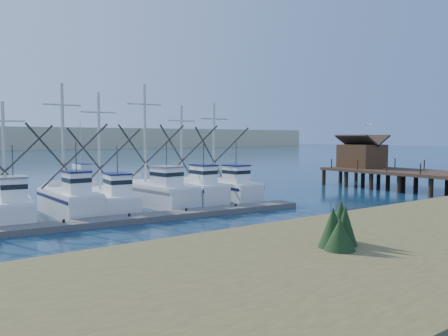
% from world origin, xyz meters
% --- Properties ---
extents(ground, '(500.00, 500.00, 0.00)m').
position_xyz_m(ground, '(0.00, 0.00, 0.00)').
color(ground, '#0D253B').
rests_on(ground, ground).
extents(shore_bank, '(40.00, 10.00, 1.60)m').
position_xyz_m(shore_bank, '(-8.00, -10.00, 0.80)').
color(shore_bank, '#4C422D').
rests_on(shore_bank, ground).
extents(floating_dock, '(27.88, 4.16, 0.37)m').
position_xyz_m(floating_dock, '(-9.73, 6.85, 0.19)').
color(floating_dock, '#67615C').
rests_on(floating_dock, ground).
extents(timber_pier, '(7.00, 20.00, 8.00)m').
position_xyz_m(timber_pier, '(21.50, 8.46, 2.57)').
color(timber_pier, black).
rests_on(timber_pier, ground).
extents(trawler_fleet, '(26.83, 9.05, 9.73)m').
position_xyz_m(trawler_fleet, '(-8.87, 11.77, 0.98)').
color(trawler_fleet, white).
rests_on(trawler_fleet, ground).
extents(sailboat_near, '(1.96, 5.65, 8.10)m').
position_xyz_m(sailboat_near, '(3.57, 56.12, 0.50)').
color(sailboat_near, white).
rests_on(sailboat_near, ground).
extents(flying_gull, '(1.25, 0.23, 0.23)m').
position_xyz_m(flying_gull, '(19.65, 9.90, 6.78)').
color(flying_gull, white).
rests_on(flying_gull, ground).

